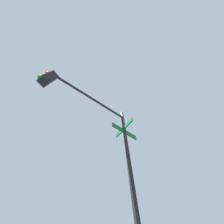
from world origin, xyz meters
name	(u,v)px	position (x,y,z in m)	size (l,w,h in m)	color
traffic_signal_near	(90,121)	(-6.33, -5.39, 4.57)	(1.72, 3.68, 6.41)	black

